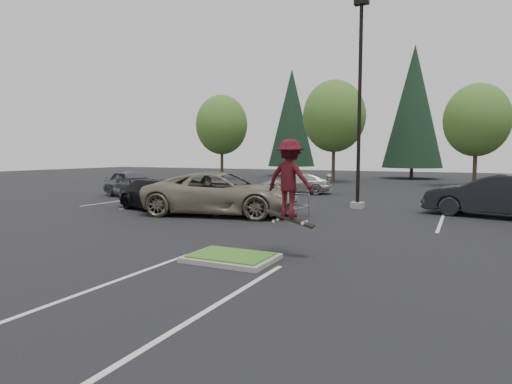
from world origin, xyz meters
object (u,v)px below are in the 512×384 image
at_px(cart_corral, 258,201).
at_px(car_l_grey, 132,183).
at_px(decid_b, 334,119).
at_px(conif_a, 292,118).
at_px(car_r_charc, 495,196).
at_px(skateboarder, 290,179).
at_px(car_far_silver, 297,183).
at_px(car_l_black, 158,195).
at_px(decid_c, 477,122).
at_px(light_pole, 359,116).
at_px(car_l_tan, 220,193).
at_px(decid_a, 222,127).
at_px(conif_b, 414,107).

xyz_separation_m(cart_corral, car_l_grey, (-10.59, 3.72, 0.22)).
distance_m(decid_b, conif_a, 12.43).
distance_m(conif_a, car_r_charc, 35.64).
bearing_deg(decid_b, skateboarder, -76.28).
bearing_deg(car_far_silver, car_l_black, -32.59).
bearing_deg(skateboarder, cart_corral, -49.36).
bearing_deg(decid_c, light_pole, -107.11).
bearing_deg(light_pole, car_l_tan, -135.00).
relative_size(decid_a, decid_b, 0.92).
bearing_deg(decid_a, car_r_charc, -37.10).
bearing_deg(conif_a, decid_a, -111.91).
height_order(light_pole, decid_a, light_pole).
relative_size(conif_b, car_r_charc, 2.57).
distance_m(decid_c, conif_b, 12.51).
xyz_separation_m(decid_c, skateboarder, (-4.79, -28.83, -3.18)).
xyz_separation_m(decid_c, car_l_grey, (-19.49, -18.52, -4.39)).
bearing_deg(car_l_tan, light_pole, -56.88).
xyz_separation_m(car_l_black, car_far_silver, (3.00, 11.00, -0.05)).
relative_size(car_l_tan, car_l_grey, 1.35).
bearing_deg(car_l_grey, decid_a, 34.20).
height_order(decid_a, car_l_tan, decid_a).
bearing_deg(car_l_grey, car_far_silver, -31.15).
xyz_separation_m(car_l_grey, car_far_silver, (8.50, 6.69, -0.16)).
height_order(decid_b, car_l_black, decid_b).
height_order(decid_b, car_far_silver, decid_b).
xyz_separation_m(conif_b, car_far_silver, (-5.00, -22.50, -7.14)).
distance_m(decid_c, car_r_charc, 18.84).
bearing_deg(car_far_silver, conif_b, 150.14).
height_order(conif_b, car_l_tan, conif_b).
bearing_deg(car_l_grey, conif_b, -4.16).
height_order(decid_c, conif_b, conif_b).
distance_m(decid_c, car_l_tan, 25.49).
bearing_deg(car_l_tan, conif_b, -19.53).
relative_size(decid_c, car_r_charc, 1.49).
bearing_deg(cart_corral, decid_a, 126.63).
bearing_deg(car_r_charc, car_l_tan, -54.90).
bearing_deg(decid_c, skateboarder, -99.43).
height_order(decid_c, car_l_grey, decid_c).
height_order(cart_corral, car_l_tan, car_l_tan).
relative_size(conif_a, conif_b, 0.90).
xyz_separation_m(conif_a, car_l_grey, (0.50, -28.69, -6.24)).
bearing_deg(decid_c, decid_a, 179.52).
distance_m(skateboarder, car_r_charc, 11.82).
relative_size(conif_b, car_l_grey, 2.87).
relative_size(decid_b, car_l_tan, 1.41).
bearing_deg(decid_a, car_l_grey, -76.46).
xyz_separation_m(decid_a, conif_b, (18.01, 10.47, 2.27)).
bearing_deg(car_l_tan, car_far_silver, -9.27).
bearing_deg(decid_b, decid_c, -3.34).
height_order(light_pole, car_r_charc, light_pole).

